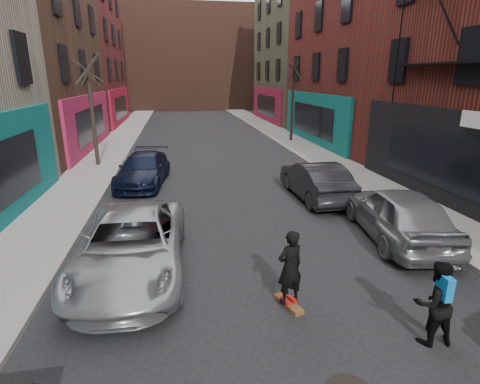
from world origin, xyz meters
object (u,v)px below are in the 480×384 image
object	(u,v)px
parked_right_end	(315,180)
skateboard	(288,304)
tree_right_far	(293,92)
parked_left_end	(143,169)
pedestrian	(435,303)
parked_left_far	(132,245)
parked_right_far	(398,213)
tree_left_far	(91,101)
skateboarder	(290,267)

from	to	relation	value
parked_right_end	skateboard	size ratio (longest dim) A/B	5.53
tree_right_far	parked_left_end	bearing A→B (deg)	-134.87
parked_left_end	skateboard	size ratio (longest dim) A/B	5.76
pedestrian	parked_left_far	bearing A→B (deg)	-28.24
skateboard	parked_right_far	bearing A→B (deg)	15.41
tree_right_far	parked_right_far	world-z (taller)	tree_right_far
tree_left_far	skateboard	distance (m)	15.54
parked_left_end	skateboard	bearing A→B (deg)	-62.59
skateboard	parked_left_far	bearing A→B (deg)	130.61
tree_left_far	parked_right_end	distance (m)	12.02
skateboarder	parked_right_end	bearing A→B (deg)	-132.93
tree_right_far	parked_right_end	bearing A→B (deg)	-103.00
tree_right_far	skateboarder	world-z (taller)	tree_right_far
tree_left_far	skateboarder	xyz separation A→B (m)	(6.30, -13.81, -2.49)
parked_right_far	skateboard	xyz separation A→B (m)	(-4.07, -2.74, -0.74)
parked_left_end	tree_right_far	bearing A→B (deg)	52.54
tree_right_far	parked_left_far	distance (m)	20.35
parked_right_end	skateboard	bearing A→B (deg)	64.29
tree_right_far	parked_right_far	xyz separation A→B (m)	(-2.02, -17.07, -2.74)
tree_left_far	pedestrian	world-z (taller)	tree_left_far
parked_left_end	parked_right_end	bearing A→B (deg)	-18.04
tree_left_far	skateboard	world-z (taller)	tree_left_far
skateboarder	pedestrian	bearing A→B (deg)	127.50
tree_left_far	pedestrian	bearing A→B (deg)	-60.97
parked_left_far	parked_left_end	xyz separation A→B (m)	(-0.34, 8.05, -0.07)
tree_left_far	tree_right_far	bearing A→B (deg)	25.82
pedestrian	parked_right_end	bearing A→B (deg)	-92.42
parked_left_far	skateboard	bearing A→B (deg)	-29.03
parked_left_far	pedestrian	world-z (taller)	pedestrian
parked_right_far	skateboard	distance (m)	4.96
tree_right_far	skateboarder	distance (m)	20.89
parked_left_end	parked_right_far	xyz separation A→B (m)	(7.72, -7.29, 0.12)
skateboard	skateboarder	xyz separation A→B (m)	(0.00, 0.00, 0.84)
parked_left_far	parked_right_far	bearing A→B (deg)	7.74
parked_right_end	skateboarder	bearing A→B (deg)	64.29
parked_left_far	parked_right_end	xyz separation A→B (m)	(6.40, 4.84, -0.01)
parked_right_far	parked_right_end	size ratio (longest dim) A/B	1.05
tree_left_far	parked_right_far	distance (m)	15.40
parked_right_far	parked_right_end	xyz separation A→B (m)	(-0.98, 4.08, -0.06)
tree_left_far	parked_left_far	world-z (taller)	tree_left_far
parked_right_end	tree_left_far	bearing A→B (deg)	-37.94
tree_right_far	skateboard	bearing A→B (deg)	-107.10
tree_right_far	skateboarder	bearing A→B (deg)	-107.10
tree_right_far	pedestrian	xyz separation A→B (m)	(-3.92, -21.28, -2.73)
tree_right_far	parked_right_end	size ratio (longest dim) A/B	1.54
parked_right_far	skateboarder	xyz separation A→B (m)	(-4.07, -2.74, 0.10)
parked_left_far	skateboarder	bearing A→B (deg)	-29.03
parked_right_far	parked_right_end	bearing A→B (deg)	-68.71
parked_right_end	parked_left_end	bearing A→B (deg)	-26.72
parked_left_end	skateboarder	xyz separation A→B (m)	(3.65, -10.02, 0.23)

